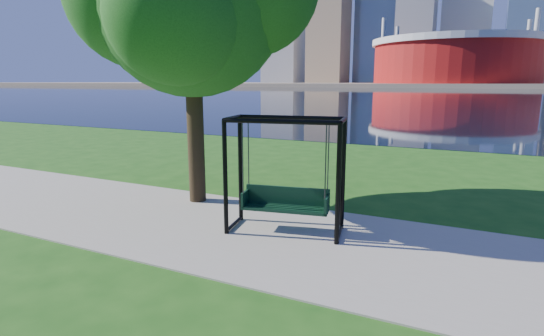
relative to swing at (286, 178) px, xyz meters
The scene contains 7 objects.
ground 1.24m from the swing, 167.26° to the left, with size 900.00×900.00×0.00m, color #1E5114.
path 1.27m from the swing, 148.43° to the right, with size 120.00×4.00×0.03m, color #9E937F.
river 102.14m from the swing, 90.33° to the left, with size 900.00×180.00×0.02m, color black.
far_bank 306.14m from the swing, 90.11° to the left, with size 900.00×228.00×2.00m, color #937F60.
stadium 235.74m from the swing, 92.58° to the left, with size 83.00×83.00×32.00m.
skyline 321.46m from the swing, 90.87° to the left, with size 392.00×66.00×96.50m.
swing is the anchor object (origin of this frame).
Camera 1 is at (3.81, -7.32, 2.88)m, focal length 28.00 mm.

